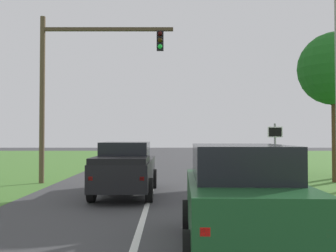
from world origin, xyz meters
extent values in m
plane|color=#424244|center=(0.00, 9.38, 0.00)|extent=(120.00, 120.00, 0.00)
cube|color=#194C23|center=(2.07, 5.97, 0.86)|extent=(2.18, 4.53, 0.99)
cube|color=black|center=(2.08, 6.20, 1.68)|extent=(1.88, 2.83, 0.66)
cube|color=red|center=(1.16, 3.81, 0.91)|extent=(0.14, 0.07, 0.12)
cube|color=red|center=(2.81, 3.75, 0.91)|extent=(0.14, 0.07, 0.12)
cylinder|color=black|center=(1.11, 7.39, 0.36)|extent=(0.27, 0.73, 0.72)
cylinder|color=black|center=(3.13, 7.31, 0.36)|extent=(0.27, 0.73, 0.72)
cube|color=black|center=(-0.90, 12.92, 0.85)|extent=(1.95, 5.46, 0.90)
cube|color=black|center=(-0.91, 12.65, 1.63)|extent=(1.70, 2.08, 0.67)
cube|color=black|center=(-0.91, 11.23, 1.40)|extent=(1.83, 2.08, 0.20)
cube|color=red|center=(-1.70, 10.23, 0.89)|extent=(0.14, 0.06, 0.12)
cube|color=red|center=(-0.14, 10.22, 0.89)|extent=(0.14, 0.06, 0.12)
cylinder|color=black|center=(-1.85, 14.61, 0.40)|extent=(0.23, 0.80, 0.80)
cylinder|color=black|center=(0.06, 14.60, 0.40)|extent=(0.23, 0.80, 0.80)
cylinder|color=black|center=(-1.87, 11.23, 0.40)|extent=(0.23, 0.80, 0.80)
cylinder|color=black|center=(0.04, 11.22, 0.40)|extent=(0.23, 0.80, 0.80)
cylinder|color=brown|center=(-5.22, 16.26, 3.90)|extent=(0.24, 0.24, 7.80)
cube|color=#4C3D2B|center=(-2.16, 16.26, 7.20)|extent=(6.12, 0.16, 0.16)
cube|color=black|center=(0.29, 16.26, 6.65)|extent=(0.32, 0.28, 0.90)
sphere|color=black|center=(0.29, 16.11, 6.95)|extent=(0.22, 0.22, 0.22)
sphere|color=black|center=(0.29, 16.11, 6.65)|extent=(0.22, 0.22, 0.22)
sphere|color=#1ED83F|center=(0.29, 16.11, 6.35)|extent=(0.22, 0.22, 0.22)
cylinder|color=gray|center=(5.02, 14.06, 1.35)|extent=(0.08, 0.08, 2.70)
cube|color=white|center=(5.02, 14.03, 2.35)|extent=(0.60, 0.03, 0.44)
cube|color=black|center=(5.02, 14.01, 2.35)|extent=(0.52, 0.01, 0.36)
cylinder|color=#4C351E|center=(8.64, 16.61, 2.05)|extent=(0.36, 0.36, 4.10)
sphere|color=#1C5F1D|center=(8.64, 16.61, 5.41)|extent=(3.48, 3.48, 3.48)
camera|label=1|loc=(0.66, -1.28, 2.19)|focal=40.31mm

